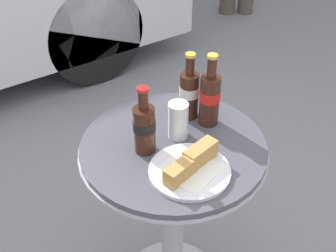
% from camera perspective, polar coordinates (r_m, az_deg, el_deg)
% --- Properties ---
extents(bistro_table, '(0.60, 0.60, 0.76)m').
position_cam_1_polar(bistro_table, '(1.48, 0.66, -9.45)').
color(bistro_table, '#B7B7BC').
rests_on(bistro_table, ground_plane).
extents(cola_bottle_left, '(0.07, 0.07, 0.25)m').
position_cam_1_polar(cola_bottle_left, '(1.36, 5.68, 3.87)').
color(cola_bottle_left, '#3D1E14').
rests_on(cola_bottle_left, bistro_table).
extents(cola_bottle_right, '(0.07, 0.07, 0.23)m').
position_cam_1_polar(cola_bottle_right, '(1.39, 2.89, 4.55)').
color(cola_bottle_right, '#3D1E14').
rests_on(cola_bottle_right, bistro_table).
extents(cola_bottle_center, '(0.07, 0.07, 0.22)m').
position_cam_1_polar(cola_bottle_center, '(1.24, -3.23, -0.11)').
color(cola_bottle_center, '#3D1E14').
rests_on(cola_bottle_center, bistro_table).
extents(drinking_glass, '(0.06, 0.06, 0.12)m').
position_cam_1_polar(drinking_glass, '(1.32, 1.38, 0.59)').
color(drinking_glass, '#C68923').
rests_on(drinking_glass, bistro_table).
extents(lunch_plate_near, '(0.24, 0.24, 0.07)m').
position_cam_1_polar(lunch_plate_near, '(1.21, 3.06, -5.56)').
color(lunch_plate_near, white).
rests_on(lunch_plate_near, bistro_table).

